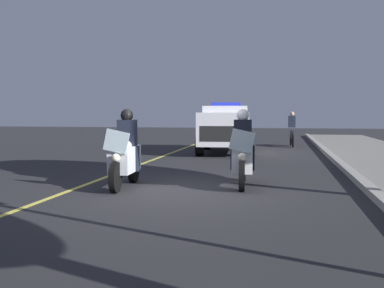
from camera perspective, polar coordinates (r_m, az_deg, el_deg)
The scene contains 7 objects.
ground_plane at distance 9.78m, azimuth -1.42°, elevation -5.77°, with size 80.00×80.00×0.00m, color #28282B.
curb_strip at distance 9.72m, azimuth 21.48°, elevation -5.65°, with size 48.00×0.24×0.15m, color #9E9B93.
lane_stripe_center at distance 10.51m, azimuth -13.81°, elevation -5.19°, with size 48.00×0.12×0.01m, color #E0D14C.
police_motorcycle_lead_left at distance 10.30m, azimuth -8.22°, elevation -1.40°, with size 2.14×0.61×1.72m.
police_motorcycle_lead_right at distance 10.42m, azimuth 6.21°, elevation -1.32°, with size 2.14×0.61×1.72m.
police_suv at distance 19.01m, azimuth 4.16°, elevation 2.15°, with size 5.02×2.34×2.05m.
cyclist_background at distance 22.90m, azimuth 12.16°, elevation 1.81°, with size 1.76×0.34×1.69m.
Camera 1 is at (9.43, 2.05, 1.64)m, focal length 43.45 mm.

